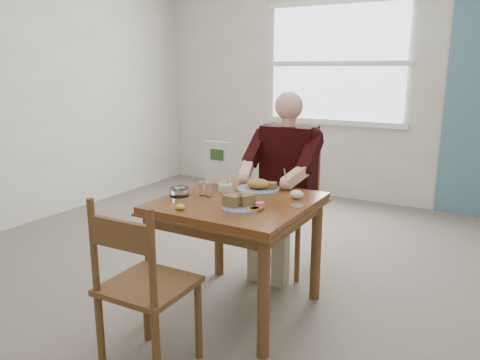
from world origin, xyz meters
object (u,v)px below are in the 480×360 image
Objects in this scene: chair_far at (288,209)px; diner at (285,169)px; table at (237,216)px; far_plate at (259,186)px; near_plate at (241,203)px; chair_near at (143,287)px.

diner is (0.00, -0.09, 0.33)m from chair_far.
table is 2.92× the size of far_plate.
chair_far reaches higher than near_plate.
diner is at bearing 91.95° from far_plate.
near_plate is at bearing -52.83° from table.
table is 0.30m from far_plate.
table is 0.81m from chair_far.
chair_near is 3.02× the size of far_plate.
table is 0.97× the size of chair_near.
table is 0.23m from near_plate.
chair_near is at bearing -95.33° from far_plate.
diner is at bearing 86.79° from chair_near.
near_plate reaches higher than table.
chair_near is (-0.08, -1.60, 0.00)m from chair_far.
chair_far is at bearing 96.71° from near_plate.
chair_near is 1.12m from far_plate.
chair_near reaches higher than far_plate.
far_plate is (0.10, 1.07, 0.30)m from chair_near.
near_plate is 0.42m from far_plate.
chair_near is at bearing -96.02° from table.
far_plate is at bearing 86.77° from table.
chair_far is 0.69× the size of diner.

